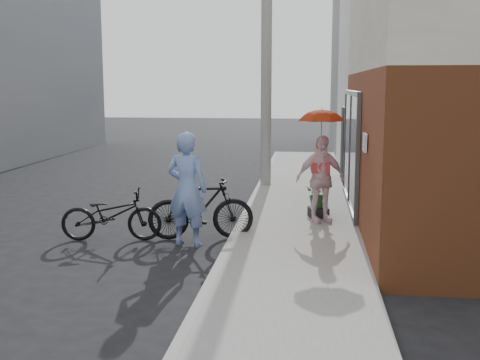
% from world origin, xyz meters
% --- Properties ---
extents(ground, '(80.00, 80.00, 0.00)m').
position_xyz_m(ground, '(0.00, 0.00, 0.00)').
color(ground, black).
rests_on(ground, ground).
extents(sidewalk, '(2.20, 24.00, 0.12)m').
position_xyz_m(sidewalk, '(2.10, 2.00, 0.06)').
color(sidewalk, gray).
rests_on(sidewalk, ground).
extents(curb, '(0.12, 24.00, 0.12)m').
position_xyz_m(curb, '(0.94, 2.00, 0.06)').
color(curb, '#9E9E99').
rests_on(curb, ground).
extents(plaster_building, '(8.00, 6.00, 7.00)m').
position_xyz_m(plaster_building, '(7.20, 9.00, 3.50)').
color(plaster_building, white).
rests_on(plaster_building, ground).
extents(east_building_far, '(8.00, 8.00, 7.00)m').
position_xyz_m(east_building_far, '(7.20, 16.00, 3.50)').
color(east_building_far, slate).
rests_on(east_building_far, ground).
extents(utility_pole, '(0.28, 0.28, 7.00)m').
position_xyz_m(utility_pole, '(1.10, 6.00, 3.50)').
color(utility_pole, '#9E9E99').
rests_on(utility_pole, ground).
extents(officer, '(0.81, 0.62, 1.98)m').
position_xyz_m(officer, '(0.19, 0.15, 0.99)').
color(officer, '#7894D5').
rests_on(officer, ground).
extents(bike_left, '(1.85, 0.86, 0.94)m').
position_xyz_m(bike_left, '(-1.23, 0.32, 0.47)').
color(bike_left, black).
rests_on(bike_left, ground).
extents(bike_right, '(1.96, 0.89, 1.14)m').
position_xyz_m(bike_right, '(0.34, 0.60, 0.57)').
color(bike_right, black).
rests_on(bike_right, ground).
extents(kimono_woman, '(1.07, 0.76, 1.69)m').
position_xyz_m(kimono_woman, '(2.48, 1.72, 0.97)').
color(kimono_woman, '#F9D1DB').
rests_on(kimono_woman, sidewalk).
extents(parasol, '(0.88, 0.88, 0.77)m').
position_xyz_m(parasol, '(2.48, 1.72, 2.20)').
color(parasol, '#CC4118').
rests_on(parasol, kimono_woman).
extents(planter, '(0.44, 0.44, 0.19)m').
position_xyz_m(planter, '(2.46, 2.15, 0.22)').
color(planter, black).
rests_on(planter, sidewalk).
extents(potted_plant, '(0.51, 0.44, 0.57)m').
position_xyz_m(potted_plant, '(2.46, 2.15, 0.60)').
color(potted_plant, '#296629').
rests_on(potted_plant, planter).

